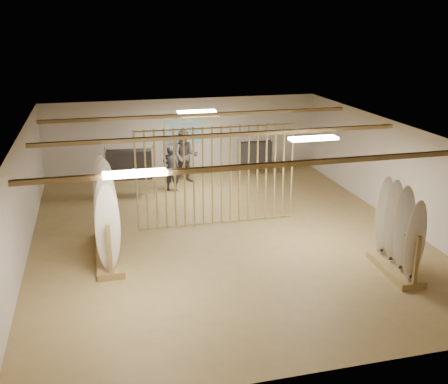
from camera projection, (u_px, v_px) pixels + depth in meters
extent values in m
plane|color=#9C7F4B|center=(224.00, 234.00, 14.10)|extent=(12.00, 12.00, 0.00)
plane|color=gray|center=(224.00, 132.00, 13.22)|extent=(12.00, 12.00, 0.00)
plane|color=beige|center=(184.00, 137.00, 19.18)|extent=(12.00, 0.00, 12.00)
plane|color=beige|center=(319.00, 298.00, 8.14)|extent=(12.00, 0.00, 12.00)
plane|color=beige|center=(21.00, 200.00, 12.49)|extent=(0.00, 12.00, 12.00)
plane|color=beige|center=(395.00, 172.00, 14.83)|extent=(0.00, 12.00, 12.00)
cube|color=#9C7A47|center=(224.00, 135.00, 13.25)|extent=(9.50, 6.12, 0.10)
cube|color=white|center=(224.00, 134.00, 13.24)|extent=(1.20, 0.35, 0.06)
cylinder|color=#A38E4F|center=(136.00, 182.00, 13.88)|extent=(0.05, 0.05, 2.78)
cylinder|color=#A38E4F|center=(146.00, 181.00, 13.94)|extent=(0.05, 0.05, 2.78)
cylinder|color=#A38E4F|center=(156.00, 181.00, 14.01)|extent=(0.05, 0.05, 2.78)
cylinder|color=#A38E4F|center=(165.00, 180.00, 14.07)|extent=(0.05, 0.05, 2.78)
cylinder|color=#A38E4F|center=(175.00, 179.00, 14.13)|extent=(0.05, 0.05, 2.78)
cylinder|color=#A38E4F|center=(184.00, 179.00, 14.19)|extent=(0.05, 0.05, 2.78)
cylinder|color=#A38E4F|center=(194.00, 178.00, 14.25)|extent=(0.05, 0.05, 2.78)
cylinder|color=#A38E4F|center=(203.00, 177.00, 14.31)|extent=(0.05, 0.05, 2.78)
cylinder|color=#A38E4F|center=(212.00, 177.00, 14.37)|extent=(0.05, 0.05, 2.78)
cylinder|color=#A38E4F|center=(221.00, 176.00, 14.43)|extent=(0.05, 0.05, 2.78)
cylinder|color=#A38E4F|center=(230.00, 175.00, 14.49)|extent=(0.05, 0.05, 2.78)
cylinder|color=#A38E4F|center=(239.00, 175.00, 14.55)|extent=(0.05, 0.05, 2.78)
cylinder|color=#A38E4F|center=(248.00, 174.00, 14.61)|extent=(0.05, 0.05, 2.78)
cylinder|color=#A38E4F|center=(257.00, 173.00, 14.67)|extent=(0.05, 0.05, 2.78)
cylinder|color=#A38E4F|center=(266.00, 173.00, 14.73)|extent=(0.05, 0.05, 2.78)
cylinder|color=#A38E4F|center=(275.00, 172.00, 14.79)|extent=(0.05, 0.05, 2.78)
cylinder|color=#A38E4F|center=(283.00, 171.00, 14.85)|extent=(0.05, 0.05, 2.78)
cylinder|color=#A38E4F|center=(292.00, 171.00, 14.91)|extent=(0.05, 0.05, 2.78)
cube|color=teal|center=(184.00, 132.00, 19.10)|extent=(1.40, 0.03, 0.90)
cube|color=#9C7A47|center=(109.00, 252.00, 12.85)|extent=(0.62, 2.78, 0.17)
cylinder|color=black|center=(106.00, 212.00, 12.52)|extent=(0.02, 2.73, 0.01)
ellipsoid|color=silver|center=(108.00, 227.00, 11.40)|extent=(0.54, 0.07, 2.07)
ellipsoid|color=silver|center=(107.00, 220.00, 11.84)|extent=(0.54, 0.07, 2.07)
ellipsoid|color=silver|center=(106.00, 212.00, 12.27)|extent=(0.54, 0.07, 2.07)
ellipsoid|color=silver|center=(105.00, 206.00, 12.71)|extent=(0.54, 0.07, 2.07)
ellipsoid|color=silver|center=(105.00, 199.00, 13.15)|extent=(0.54, 0.07, 2.07)
ellipsoid|color=silver|center=(104.00, 194.00, 13.59)|extent=(0.54, 0.07, 2.07)
cube|color=#9C7A47|center=(394.00, 269.00, 11.99)|extent=(0.68, 1.80, 0.15)
cylinder|color=black|center=(399.00, 230.00, 11.69)|extent=(0.12, 1.72, 0.01)
ellipsoid|color=silver|center=(415.00, 239.00, 11.02)|extent=(0.50, 0.09, 1.91)
ellipsoid|color=white|center=(404.00, 231.00, 11.45)|extent=(0.50, 0.09, 1.91)
ellipsoid|color=silver|center=(394.00, 223.00, 11.88)|extent=(0.50, 0.09, 1.91)
ellipsoid|color=white|center=(385.00, 216.00, 12.30)|extent=(0.50, 0.09, 1.91)
cylinder|color=silver|center=(129.00, 149.00, 16.60)|extent=(1.53, 0.20, 0.03)
cube|color=black|center=(129.00, 165.00, 16.76)|extent=(1.46, 0.54, 0.93)
cylinder|color=silver|center=(130.00, 172.00, 16.84)|extent=(0.03, 0.03, 1.65)
cylinder|color=silver|center=(256.00, 141.00, 18.92)|extent=(1.27, 0.03, 0.03)
cube|color=black|center=(255.00, 153.00, 19.06)|extent=(1.18, 0.32, 0.77)
cylinder|color=silver|center=(255.00, 158.00, 19.12)|extent=(0.03, 0.03, 1.36)
imported|color=#26252C|center=(171.00, 165.00, 17.41)|extent=(0.76, 0.66, 1.76)
imported|color=#3E3630|center=(185.00, 153.00, 18.30)|extent=(1.15, 0.97, 2.11)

